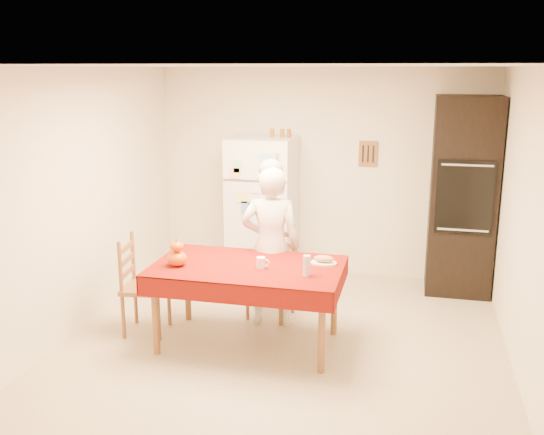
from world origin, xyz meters
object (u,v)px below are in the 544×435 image
(refrigerator, at_px, (263,209))
(bread_plate, at_px, (324,263))
(oven_cabinet, at_px, (463,196))
(pumpkin_lower, at_px, (177,259))
(coffee_mug, at_px, (261,263))
(dining_table, at_px, (248,272))
(wine_glass, at_px, (307,266))
(chair_left, at_px, (139,281))
(chair_far, at_px, (273,267))
(seated_woman, at_px, (271,246))

(refrigerator, relative_size, bread_plate, 7.08)
(oven_cabinet, relative_size, pumpkin_lower, 12.28)
(coffee_mug, bearing_deg, pumpkin_lower, -171.75)
(dining_table, distance_m, coffee_mug, 0.19)
(refrigerator, distance_m, wine_glass, 2.19)
(dining_table, relative_size, chair_left, 1.79)
(dining_table, bearing_deg, refrigerator, 100.23)
(bread_plate, bearing_deg, chair_far, 138.08)
(dining_table, height_order, coffee_mug, coffee_mug)
(coffee_mug, xyz_separation_m, pumpkin_lower, (-0.74, -0.11, 0.02))
(seated_woman, xyz_separation_m, coffee_mug, (0.05, -0.56, 0.02))
(chair_far, bearing_deg, bread_plate, -32.64)
(chair_left, relative_size, wine_glass, 5.40)
(chair_left, distance_m, pumpkin_lower, 0.60)
(wine_glass, bearing_deg, oven_cabinet, 55.92)
(refrigerator, distance_m, pumpkin_lower, 2.03)
(refrigerator, relative_size, coffee_mug, 17.00)
(refrigerator, bearing_deg, wine_glass, -65.77)
(chair_far, height_order, coffee_mug, chair_far)
(coffee_mug, bearing_deg, chair_far, 95.60)
(seated_woman, bearing_deg, chair_far, -89.12)
(coffee_mug, bearing_deg, dining_table, 158.80)
(coffee_mug, xyz_separation_m, wine_glass, (0.43, -0.10, 0.04))
(refrigerator, xyz_separation_m, pumpkin_lower, (-0.27, -2.01, -0.02))
(pumpkin_lower, distance_m, wine_glass, 1.17)
(coffee_mug, height_order, bread_plate, coffee_mug)
(seated_woman, bearing_deg, pumpkin_lower, 36.70)
(dining_table, xyz_separation_m, chair_left, (-1.09, 0.02, -0.18))
(dining_table, distance_m, bread_plate, 0.69)
(pumpkin_lower, bearing_deg, refrigerator, 82.20)
(chair_far, xyz_separation_m, bread_plate, (0.60, -0.54, 0.26))
(oven_cabinet, height_order, coffee_mug, oven_cabinet)
(chair_far, xyz_separation_m, seated_woman, (0.03, -0.22, 0.29))
(oven_cabinet, height_order, wine_glass, oven_cabinet)
(chair_far, bearing_deg, pumpkin_lower, -117.63)
(chair_far, relative_size, pumpkin_lower, 5.30)
(chair_far, relative_size, seated_woman, 0.60)
(chair_far, xyz_separation_m, chair_left, (-1.15, -0.71, 0.00))
(dining_table, distance_m, wine_glass, 0.60)
(pumpkin_lower, bearing_deg, oven_cabinet, 38.82)
(oven_cabinet, height_order, dining_table, oven_cabinet)
(seated_woman, bearing_deg, bread_plate, 143.71)
(oven_cabinet, bearing_deg, dining_table, -135.78)
(refrigerator, relative_size, chair_far, 1.79)
(chair_left, relative_size, pumpkin_lower, 5.30)
(pumpkin_lower, bearing_deg, chair_left, 159.14)
(pumpkin_lower, height_order, bread_plate, pumpkin_lower)
(chair_left, bearing_deg, dining_table, -98.51)
(coffee_mug, bearing_deg, seated_woman, 94.67)
(chair_far, distance_m, wine_glass, 1.07)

